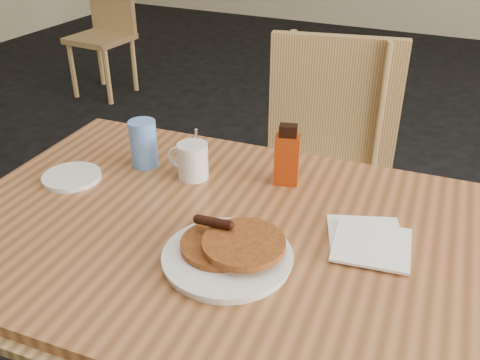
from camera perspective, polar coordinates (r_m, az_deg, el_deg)
name	(u,v)px	position (r m, az deg, el deg)	size (l,w,h in m)	color
main_table	(227,243)	(1.18, -1.41, -6.78)	(1.32, 0.95, 0.75)	#A5663A
chair_main_far	(321,159)	(1.83, 8.65, 2.28)	(0.52, 0.52, 0.97)	tan
chair_wall_extra	(106,23)	(4.10, -14.12, 15.98)	(0.40, 0.41, 0.85)	tan
pancake_plate	(229,252)	(1.06, -1.19, -7.72)	(0.26, 0.26, 0.07)	white
coffee_mug	(192,160)	(1.33, -5.15, 2.14)	(0.11, 0.08, 0.14)	white
syrup_bottle	(287,157)	(1.29, 5.04, 2.46)	(0.07, 0.05, 0.16)	maroon
napkin_stack	(369,241)	(1.14, 13.57, -6.33)	(0.21, 0.21, 0.01)	white
blue_tumbler	(144,144)	(1.40, -10.25, 3.85)	(0.07, 0.07, 0.12)	#5F8FE0
side_saucer	(72,177)	(1.40, -17.51, 0.32)	(0.15, 0.15, 0.01)	white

